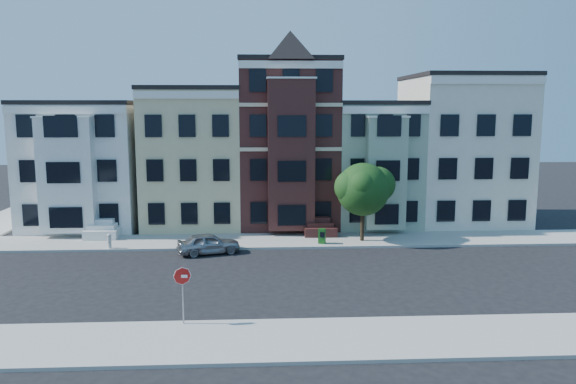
{
  "coord_description": "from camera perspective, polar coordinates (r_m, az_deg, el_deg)",
  "views": [
    {
      "loc": [
        -2.21,
        -28.22,
        8.86
      ],
      "look_at": [
        -0.6,
        2.38,
        4.2
      ],
      "focal_mm": 35.0,
      "sensor_mm": 36.0,
      "label": 1
    }
  ],
  "objects": [
    {
      "name": "house_yellow",
      "position": [
        43.16,
        -9.38,
        3.4
      ],
      "size": [
        7.0,
        9.0,
        10.0
      ],
      "primitive_type": "cube",
      "color": "#CDBC8C",
      "rests_on": "ground"
    },
    {
      "name": "far_sidewalk",
      "position": [
        37.34,
        0.47,
        -4.96
      ],
      "size": [
        60.0,
        4.0,
        0.15
      ],
      "primitive_type": "cube",
      "color": "#9E9B93",
      "rests_on": "ground"
    },
    {
      "name": "parked_car",
      "position": [
        34.55,
        -8.07,
        -5.2
      ],
      "size": [
        4.05,
        2.53,
        1.29
      ],
      "primitive_type": "imported",
      "rotation": [
        0.0,
        0.0,
        1.86
      ],
      "color": "#9E9FA4",
      "rests_on": "ground"
    },
    {
      "name": "house_brown",
      "position": [
        42.87,
        -0.04,
        4.82
      ],
      "size": [
        7.0,
        9.0,
        12.0
      ],
      "primitive_type": "cube",
      "color": "#3E1B18",
      "rests_on": "ground"
    },
    {
      "name": "street_tree",
      "position": [
        36.78,
        7.62,
        -0.09
      ],
      "size": [
        7.1,
        7.1,
        6.34
      ],
      "primitive_type": null,
      "rotation": [
        0.0,
        0.0,
        -0.38
      ],
      "color": "#23511C",
      "rests_on": "far_sidewalk"
    },
    {
      "name": "fire_hydrant",
      "position": [
        36.72,
        -17.68,
        -4.91
      ],
      "size": [
        0.34,
        0.34,
        0.73
      ],
      "primitive_type": "cylinder",
      "rotation": [
        0.0,
        0.0,
        0.38
      ],
      "color": "beige",
      "rests_on": "far_sidewalk"
    },
    {
      "name": "house_white",
      "position": [
        44.81,
        -19.6,
        2.56
      ],
      "size": [
        8.0,
        9.0,
        9.0
      ],
      "primitive_type": "cube",
      "color": "white",
      "rests_on": "ground"
    },
    {
      "name": "house_green",
      "position": [
        43.82,
        8.49,
        2.84
      ],
      "size": [
        6.0,
        9.0,
        9.0
      ],
      "primitive_type": "cube",
      "color": "#91A289",
      "rests_on": "ground"
    },
    {
      "name": "newspaper_box",
      "position": [
        36.23,
        3.47,
        -4.5
      ],
      "size": [
        0.53,
        0.49,
        0.96
      ],
      "primitive_type": "cube",
      "rotation": [
        0.0,
        0.0,
        -0.29
      ],
      "color": "#165218",
      "rests_on": "far_sidewalk"
    },
    {
      "name": "ground",
      "position": [
        29.66,
        1.42,
        -8.74
      ],
      "size": [
        120.0,
        120.0,
        0.0
      ],
      "primitive_type": "plane",
      "color": "black"
    },
    {
      "name": "house_cream",
      "position": [
        45.64,
        17.18,
        4.04
      ],
      "size": [
        8.0,
        9.0,
        11.0
      ],
      "primitive_type": "cube",
      "color": "silver",
      "rests_on": "ground"
    },
    {
      "name": "near_sidewalk",
      "position": [
        22.16,
        3.07,
        -14.73
      ],
      "size": [
        60.0,
        4.0,
        0.15
      ],
      "primitive_type": "cube",
      "color": "#9E9B93",
      "rests_on": "ground"
    },
    {
      "name": "stop_sign",
      "position": [
        23.34,
        -10.64,
        -9.94
      ],
      "size": [
        0.74,
        0.16,
        2.66
      ],
      "primitive_type": null,
      "rotation": [
        0.0,
        0.0,
        -0.08
      ],
      "color": "#A71410",
      "rests_on": "near_sidewalk"
    }
  ]
}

